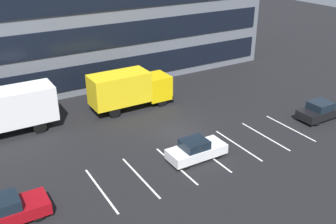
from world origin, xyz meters
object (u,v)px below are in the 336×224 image
sedan_white (196,150)px  sedan_maroon (6,211)px  box_truck_yellow_all (129,88)px  box_truck_white (7,110)px  sedan_black (321,111)px

sedan_white → sedan_maroon: (-12.92, -0.13, 0.03)m
box_truck_yellow_all → sedan_white: (0.18, -10.40, -1.26)m
box_truck_white → sedan_white: (10.65, -10.90, -1.34)m
sedan_white → box_truck_yellow_all: bearing=91.0°
sedan_black → sedan_white: 13.12m
box_truck_yellow_all → sedan_maroon: bearing=-140.4°
box_truck_yellow_all → box_truck_white: 10.48m
sedan_black → sedan_white: (-13.12, 0.07, -0.02)m
box_truck_white → sedan_black: (23.77, -10.97, -1.32)m
box_truck_white → sedan_white: bearing=-45.7°
sedan_black → sedan_maroon: 26.04m
box_truck_yellow_all → sedan_white: 10.48m
sedan_white → sedan_maroon: size_ratio=0.96×
sedan_black → sedan_white: size_ratio=1.03×
box_truck_white → sedan_white: 15.30m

